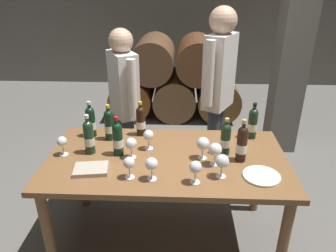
% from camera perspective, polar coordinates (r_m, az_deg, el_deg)
% --- Properties ---
extents(ground_plane, '(14.00, 14.00, 0.00)m').
position_cam_1_polar(ground_plane, '(2.77, -0.19, -19.14)').
color(ground_plane, '#66635E').
extents(cellar_back_wall, '(10.00, 0.24, 2.80)m').
position_cam_1_polar(cellar_back_wall, '(6.20, 1.71, 20.37)').
color(cellar_back_wall, slate).
rests_on(cellar_back_wall, ground_plane).
extents(barrel_stack, '(1.86, 0.90, 1.15)m').
position_cam_1_polar(barrel_stack, '(4.79, 1.26, 8.10)').
color(barrel_stack, brown).
rests_on(barrel_stack, ground_plane).
extents(stone_pillar, '(0.32, 0.32, 2.60)m').
position_cam_1_polar(stone_pillar, '(3.82, 21.50, 14.05)').
color(stone_pillar, slate).
rests_on(stone_pillar, ground_plane).
extents(dining_table, '(1.70, 0.90, 0.76)m').
position_cam_1_polar(dining_table, '(2.35, -0.21, -7.43)').
color(dining_table, brown).
rests_on(dining_table, ground_plane).
extents(wine_bottle_0, '(0.07, 0.07, 0.29)m').
position_cam_1_polar(wine_bottle_0, '(2.59, 14.76, 0.52)').
color(wine_bottle_0, '#19381E').
rests_on(wine_bottle_0, dining_table).
extents(wine_bottle_1, '(0.07, 0.07, 0.29)m').
position_cam_1_polar(wine_bottle_1, '(2.53, -10.38, 0.26)').
color(wine_bottle_1, black).
rests_on(wine_bottle_1, dining_table).
extents(wine_bottle_2, '(0.07, 0.07, 0.28)m').
position_cam_1_polar(wine_bottle_2, '(2.57, -4.84, 0.97)').
color(wine_bottle_2, black).
rests_on(wine_bottle_2, dining_table).
extents(wine_bottle_3, '(0.07, 0.07, 0.30)m').
position_cam_1_polar(wine_bottle_3, '(2.30, -8.89, -2.19)').
color(wine_bottle_3, black).
rests_on(wine_bottle_3, dining_table).
extents(wine_bottle_4, '(0.07, 0.07, 0.30)m').
position_cam_1_polar(wine_bottle_4, '(2.36, -13.82, -1.86)').
color(wine_bottle_4, '#19381E').
rests_on(wine_bottle_4, dining_table).
extents(wine_bottle_5, '(0.07, 0.07, 0.29)m').
position_cam_1_polar(wine_bottle_5, '(2.61, -13.51, 0.79)').
color(wine_bottle_5, black).
rests_on(wine_bottle_5, dining_table).
extents(wine_bottle_6, '(0.07, 0.07, 0.31)m').
position_cam_1_polar(wine_bottle_6, '(2.25, 12.94, -3.03)').
color(wine_bottle_6, black).
rests_on(wine_bottle_6, dining_table).
extents(wine_bottle_7, '(0.07, 0.07, 0.28)m').
position_cam_1_polar(wine_bottle_7, '(2.32, 10.14, -2.18)').
color(wine_bottle_7, '#19381E').
rests_on(wine_bottle_7, dining_table).
extents(wine_glass_0, '(0.08, 0.08, 0.16)m').
position_cam_1_polar(wine_glass_0, '(2.25, -6.57, -3.17)').
color(wine_glass_0, white).
rests_on(wine_glass_0, dining_table).
extents(wine_glass_1, '(0.08, 0.08, 0.15)m').
position_cam_1_polar(wine_glass_1, '(1.99, 4.89, -7.38)').
color(wine_glass_1, white).
rests_on(wine_glass_1, dining_table).
extents(wine_glass_2, '(0.08, 0.08, 0.15)m').
position_cam_1_polar(wine_glass_2, '(2.04, -6.91, -6.59)').
color(wine_glass_2, white).
rests_on(wine_glass_2, dining_table).
extents(wine_glass_3, '(0.09, 0.09, 0.16)m').
position_cam_1_polar(wine_glass_3, '(2.06, 9.56, -6.24)').
color(wine_glass_3, white).
rests_on(wine_glass_3, dining_table).
extents(wine_glass_4, '(0.09, 0.09, 0.16)m').
position_cam_1_polar(wine_glass_4, '(2.24, 6.20, -3.17)').
color(wine_glass_4, white).
rests_on(wine_glass_4, dining_table).
extents(wine_glass_5, '(0.07, 0.07, 0.15)m').
position_cam_1_polar(wine_glass_5, '(2.40, -18.26, -2.73)').
color(wine_glass_5, white).
rests_on(wine_glass_5, dining_table).
extents(wine_glass_6, '(0.08, 0.08, 0.16)m').
position_cam_1_polar(wine_glass_6, '(2.01, -2.93, -6.81)').
color(wine_glass_6, white).
rests_on(wine_glass_6, dining_table).
extents(wine_glass_7, '(0.08, 0.08, 0.15)m').
position_cam_1_polar(wine_glass_7, '(2.36, -3.46, -1.76)').
color(wine_glass_7, white).
rests_on(wine_glass_7, dining_table).
extents(wine_glass_8, '(0.09, 0.09, 0.16)m').
position_cam_1_polar(wine_glass_8, '(2.18, 8.35, -4.21)').
color(wine_glass_8, white).
rests_on(wine_glass_8, dining_table).
extents(tasting_notebook, '(0.24, 0.19, 0.03)m').
position_cam_1_polar(tasting_notebook, '(2.20, -13.45, -7.45)').
color(tasting_notebook, '#B2A893').
rests_on(tasting_notebook, dining_table).
extents(serving_plate, '(0.24, 0.24, 0.01)m').
position_cam_1_polar(serving_plate, '(2.17, 16.22, -8.50)').
color(serving_plate, white).
rests_on(serving_plate, dining_table).
extents(sommelier_presenting, '(0.31, 0.44, 1.72)m').
position_cam_1_polar(sommelier_presenting, '(2.88, 8.92, 6.94)').
color(sommelier_presenting, '#383842').
rests_on(sommelier_presenting, ground_plane).
extents(taster_seated_left, '(0.32, 0.44, 1.54)m').
position_cam_1_polar(taster_seated_left, '(2.92, -7.73, 4.74)').
color(taster_seated_left, '#383842').
rests_on(taster_seated_left, ground_plane).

